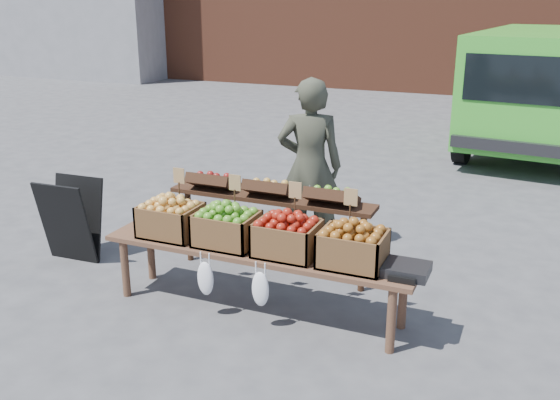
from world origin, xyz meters
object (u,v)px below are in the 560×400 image
at_px(vendor, 310,167).
at_px(crate_red_apples, 287,238).
at_px(back_table, 271,224).
at_px(crate_russet_pears, 227,229).
at_px(chalkboard_sign, 71,220).
at_px(display_bench, 257,280).
at_px(crate_golden_apples, 171,220).
at_px(delivery_van, 541,92).
at_px(crate_green_apples, 353,249).
at_px(weighing_scale, 407,269).

height_order(vendor, crate_red_apples, vendor).
distance_m(back_table, crate_russet_pears, 0.75).
distance_m(chalkboard_sign, display_bench, 2.21).
distance_m(crate_golden_apples, crate_russet_pears, 0.55).
bearing_deg(crate_russet_pears, delivery_van, 72.37).
relative_size(delivery_van, crate_green_apples, 9.07).
height_order(vendor, chalkboard_sign, vendor).
relative_size(delivery_van, crate_red_apples, 9.07).
bearing_deg(vendor, back_table, 62.68).
bearing_deg(crate_russet_pears, crate_green_apples, 0.00).
bearing_deg(chalkboard_sign, back_table, 10.47).
relative_size(vendor, crate_green_apples, 3.64).
xyz_separation_m(display_bench, crate_russet_pears, (-0.28, 0.00, 0.42)).
relative_size(vendor, display_bench, 0.67).
height_order(delivery_van, crate_green_apples, delivery_van).
distance_m(back_table, weighing_scale, 1.61).
xyz_separation_m(crate_russet_pears, crate_red_apples, (0.55, 0.00, 0.00)).
relative_size(delivery_van, display_bench, 1.68).
distance_m(vendor, display_bench, 1.58).
bearing_deg(weighing_scale, delivery_van, 84.11).
bearing_deg(crate_golden_apples, weighing_scale, 0.00).
distance_m(back_table, crate_golden_apples, 0.98).
bearing_deg(weighing_scale, back_table, 153.41).
xyz_separation_m(back_table, crate_green_apples, (1.01, -0.72, 0.19)).
bearing_deg(crate_golden_apples, back_table, 48.51).
distance_m(crate_russet_pears, crate_red_apples, 0.55).
bearing_deg(chalkboard_sign, crate_golden_apples, -13.46).
bearing_deg(crate_golden_apples, display_bench, 0.00).
bearing_deg(crate_red_apples, crate_green_apples, 0.00).
bearing_deg(crate_red_apples, back_table, 122.76).
xyz_separation_m(display_bench, crate_green_apples, (0.82, 0.00, 0.42)).
bearing_deg(crate_russet_pears, vendor, 82.11).
height_order(back_table, crate_golden_apples, back_table).
bearing_deg(display_bench, vendor, 92.91).
height_order(crate_golden_apples, weighing_scale, crate_golden_apples).
height_order(chalkboard_sign, back_table, back_table).
xyz_separation_m(back_table, display_bench, (0.19, -0.72, -0.24)).
relative_size(back_table, crate_green_apples, 4.20).
height_order(chalkboard_sign, crate_red_apples, chalkboard_sign).
height_order(crate_russet_pears, crate_green_apples, same).
bearing_deg(delivery_van, back_table, -102.39).
relative_size(crate_russet_pears, weighing_scale, 1.47).
xyz_separation_m(back_table, crate_red_apples, (0.46, -0.72, 0.19)).
relative_size(crate_red_apples, crate_green_apples, 1.00).
bearing_deg(crate_green_apples, crate_russet_pears, 180.00).
distance_m(crate_green_apples, weighing_scale, 0.44).
distance_m(chalkboard_sign, crate_russet_pears, 1.95).
relative_size(chalkboard_sign, crate_golden_apples, 1.72).
xyz_separation_m(crate_golden_apples, crate_red_apples, (1.10, 0.00, 0.00)).
xyz_separation_m(display_bench, crate_red_apples, (0.27, 0.00, 0.42)).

